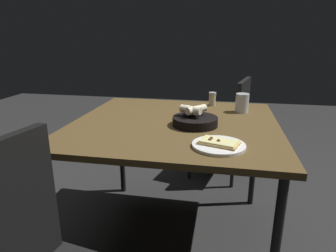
{
  "coord_description": "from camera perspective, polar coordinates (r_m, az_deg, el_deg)",
  "views": [
    {
      "loc": [
        1.55,
        0.26,
        1.23
      ],
      "look_at": [
        0.1,
        -0.02,
        0.76
      ],
      "focal_mm": 31.46,
      "sensor_mm": 36.0,
      "label": 1
    }
  ],
  "objects": [
    {
      "name": "ground",
      "position": [
        2.0,
        1.2,
        -20.53
      ],
      "size": [
        8.0,
        8.0,
        0.0
      ],
      "primitive_type": "plane",
      "color": "#282828"
    },
    {
      "name": "dining_table",
      "position": [
        1.66,
        1.35,
        -1.08
      ],
      "size": [
        1.09,
        1.13,
        0.76
      ],
      "color": "#523E20",
      "rests_on": "ground"
    },
    {
      "name": "pizza_plate",
      "position": [
        1.29,
        9.79,
        -3.57
      ],
      "size": [
        0.23,
        0.23,
        0.04
      ],
      "color": "white",
      "rests_on": "dining_table"
    },
    {
      "name": "bread_basket",
      "position": [
        1.57,
        5.18,
        1.25
      ],
      "size": [
        0.24,
        0.24,
        0.11
      ],
      "color": "black",
      "rests_on": "dining_table"
    },
    {
      "name": "beer_glass",
      "position": [
        1.89,
        14.14,
        4.14
      ],
      "size": [
        0.08,
        0.08,
        0.12
      ],
      "color": "silver",
      "rests_on": "dining_table"
    },
    {
      "name": "pepper_shaker",
      "position": [
        2.03,
        8.57,
        5.06
      ],
      "size": [
        0.05,
        0.05,
        0.09
      ],
      "color": "#BFB299",
      "rests_on": "dining_table"
    },
    {
      "name": "chair_far",
      "position": [
        2.58,
        11.43,
        0.8
      ],
      "size": [
        0.53,
        0.53,
        0.87
      ],
      "color": "black",
      "rests_on": "ground"
    }
  ]
}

